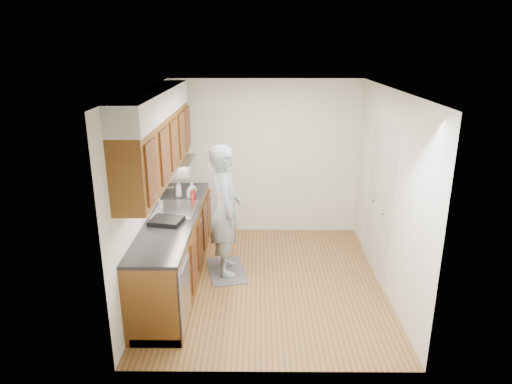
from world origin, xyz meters
TOP-DOWN VIEW (x-y plane):
  - floor at (0.00, 0.00)m, footprint 3.50×3.50m
  - ceiling at (0.00, 0.00)m, footprint 3.50×3.50m
  - wall_left at (-1.50, 0.00)m, footprint 0.02×3.50m
  - wall_right at (1.50, 0.00)m, footprint 0.02×3.50m
  - wall_back at (0.00, 1.75)m, footprint 3.00×0.02m
  - counter at (-1.20, -0.00)m, footprint 0.64×2.80m
  - upper_cabinets at (-1.33, 0.05)m, footprint 0.47×2.80m
  - closet_door at (1.49, 0.30)m, footprint 0.02×1.22m
  - floor_mat at (-0.55, 0.28)m, footprint 0.65×0.91m
  - person at (-0.55, 0.28)m, footprint 0.57×0.77m
  - soap_bottle_a at (-1.24, 0.74)m, footprint 0.11×0.11m
  - soap_bottle_b at (-1.08, 0.69)m, footprint 0.09×0.09m
  - soap_bottle_c at (-1.07, 0.84)m, footprint 0.20×0.20m
  - soda_can at (-1.02, 0.59)m, footprint 0.09×0.09m
  - steel_can at (-1.04, 0.80)m, footprint 0.07×0.07m
  - dish_rack at (-1.23, -0.27)m, footprint 0.43×0.38m

SIDE VIEW (x-z plane):
  - floor at x=0.00m, z-range 0.00..0.00m
  - floor_mat at x=-0.55m, z-range 0.00..0.02m
  - counter at x=-1.20m, z-range -0.16..1.14m
  - dish_rack at x=-1.23m, z-range 0.94..1.00m
  - steel_can at x=-1.04m, z-range 0.94..1.05m
  - soda_can at x=-1.02m, z-range 0.94..1.08m
  - person at x=-0.55m, z-range 0.02..2.03m
  - closet_door at x=1.49m, z-range 0.00..2.05m
  - soap_bottle_b at x=-1.08m, z-range 0.94..1.11m
  - soap_bottle_c at x=-1.07m, z-range 0.94..1.12m
  - soap_bottle_a at x=-1.24m, z-range 0.94..1.18m
  - wall_left at x=-1.50m, z-range 0.00..2.50m
  - wall_right at x=1.50m, z-range 0.00..2.50m
  - wall_back at x=0.00m, z-range 0.00..2.50m
  - upper_cabinets at x=-1.33m, z-range 1.34..2.55m
  - ceiling at x=0.00m, z-range 2.50..2.50m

